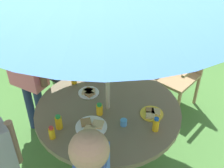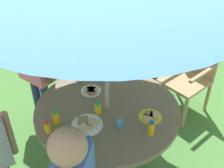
{
  "view_description": "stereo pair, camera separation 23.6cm",
  "coord_description": "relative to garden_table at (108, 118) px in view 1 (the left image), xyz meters",
  "views": [
    {
      "loc": [
        -0.34,
        -1.84,
        2.31
      ],
      "look_at": [
        0.05,
        0.04,
        0.93
      ],
      "focal_mm": 44.3,
      "sensor_mm": 36.0,
      "label": 1
    },
    {
      "loc": [
        -0.11,
        -1.87,
        2.31
      ],
      "look_at": [
        0.05,
        0.04,
        0.93
      ],
      "focal_mm": 44.3,
      "sensor_mm": 36.0,
      "label": 2
    }
  ],
  "objects": [
    {
      "name": "juice_bottle_center_front",
      "position": [
        -0.17,
        -0.46,
        0.17
      ],
      "size": [
        0.06,
        0.06,
        0.12
      ],
      "color": "yellow",
      "rests_on": "garden_table"
    },
    {
      "name": "juice_bottle_mid_right",
      "position": [
        -0.49,
        -0.27,
        0.17
      ],
      "size": [
        0.05,
        0.05,
        0.11
      ],
      "color": "yellow",
      "rests_on": "garden_table"
    },
    {
      "name": "dome_tent",
      "position": [
        0.24,
        2.13,
        0.14
      ],
      "size": [
        2.27,
        2.27,
        1.48
      ],
      "rotation": [
        0.0,
        0.0,
        -0.19
      ],
      "color": "#8CC633",
      "rests_on": "ground_plane"
    },
    {
      "name": "juice_bottle_center_back",
      "position": [
        -0.09,
        -0.06,
        0.17
      ],
      "size": [
        0.06,
        0.06,
        0.11
      ],
      "color": "yellow",
      "rests_on": "garden_table"
    },
    {
      "name": "juice_bottle_far_right",
      "position": [
        -0.44,
        -0.16,
        0.18
      ],
      "size": [
        0.06,
        0.06,
        0.13
      ],
      "color": "yellow",
      "rests_on": "garden_table"
    },
    {
      "name": "child_in_pink_shirt",
      "position": [
        -0.71,
        0.61,
        0.32
      ],
      "size": [
        0.41,
        0.39,
        1.42
      ],
      "rotation": [
        0.0,
        0.0,
        -0.71
      ],
      "color": "navy",
      "rests_on": "ground_plane"
    },
    {
      "name": "child_in_white_shirt",
      "position": [
        0.09,
        0.94,
        0.14
      ],
      "size": [
        0.19,
        0.39,
        1.14
      ],
      "rotation": [
        0.0,
        0.0,
        -1.67
      ],
      "color": "navy",
      "rests_on": "ground_plane"
    },
    {
      "name": "ground_plane",
      "position": [
        0.0,
        0.0,
        -0.6
      ],
      "size": [
        10.0,
        10.0,
        0.02
      ],
      "primitive_type": "cube",
      "color": "#477A38"
    },
    {
      "name": "plate_far_left",
      "position": [
        -0.18,
        -0.21,
        0.13
      ],
      "size": [
        0.26,
        0.26,
        0.03
      ],
      "color": "white",
      "rests_on": "garden_table"
    },
    {
      "name": "cup_near",
      "position": [
        0.09,
        -0.24,
        0.15
      ],
      "size": [
        0.06,
        0.06,
        0.06
      ],
      "primitive_type": "cylinder",
      "color": "#4C99D8",
      "rests_on": "garden_table"
    },
    {
      "name": "garden_table",
      "position": [
        0.0,
        0.0,
        0.0
      ],
      "size": [
        1.29,
        1.29,
        0.71
      ],
      "color": "brown",
      "rests_on": "ground_plane"
    },
    {
      "name": "plate_near_right",
      "position": [
        -0.14,
        0.24,
        0.13
      ],
      "size": [
        0.2,
        0.2,
        0.03
      ],
      "color": "white",
      "rests_on": "garden_table"
    },
    {
      "name": "wooden_chair",
      "position": [
        1.04,
        0.77,
        -0.05
      ],
      "size": [
        0.68,
        0.67,
        0.97
      ],
      "rotation": [
        0.0,
        0.0,
        -0.93
      ],
      "color": "tan",
      "rests_on": "ground_plane"
    },
    {
      "name": "juice_bottle_near_left",
      "position": [
        -0.26,
        0.44,
        0.17
      ],
      "size": [
        0.06,
        0.06,
        0.11
      ],
      "color": "yellow",
      "rests_on": "garden_table"
    },
    {
      "name": "snack_bowl",
      "position": [
        -0.04,
        0.52,
        0.15
      ],
      "size": [
        0.16,
        0.16,
        0.08
      ],
      "color": "white",
      "rests_on": "garden_table"
    },
    {
      "name": "plate_front_edge",
      "position": [
        0.35,
        -0.16,
        0.13
      ],
      "size": [
        0.2,
        0.2,
        0.03
      ],
      "color": "yellow",
      "rests_on": "garden_table"
    },
    {
      "name": "juice_bottle_mid_left",
      "position": [
        0.32,
        -0.35,
        0.18
      ],
      "size": [
        0.05,
        0.05,
        0.13
      ],
      "color": "yellow",
      "rests_on": "garden_table"
    }
  ]
}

